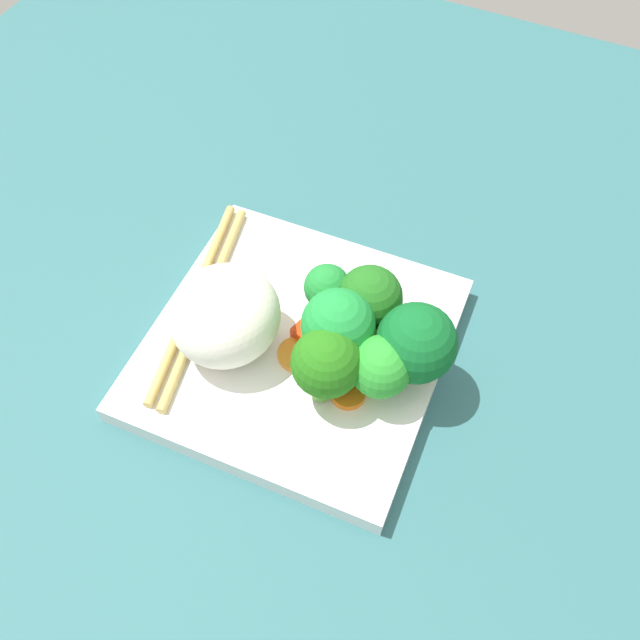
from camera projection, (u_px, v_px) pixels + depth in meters
ground_plane at (297, 360)px, 58.33cm from camera, size 110.00×110.00×2.00cm
square_plate at (297, 348)px, 56.70cm from camera, size 24.16×24.16×1.94cm
rice_mound at (225, 316)px, 52.84cm from camera, size 10.56×10.82×7.40cm
broccoli_floret_0 at (370, 299)px, 53.33cm from camera, size 5.15×5.15×6.85cm
broccoli_floret_1 at (416, 343)px, 50.87cm from camera, size 6.16×6.16×7.39cm
broccoli_floret_2 at (380, 367)px, 50.24cm from camera, size 4.73×4.73×6.21cm
broccoli_floret_3 at (327, 290)px, 54.13cm from camera, size 3.73×3.73×6.09cm
broccoli_floret_4 at (326, 363)px, 49.81cm from camera, size 5.29×5.29×7.08cm
broccoli_floret_5 at (338, 326)px, 51.25cm from camera, size 5.64×5.64×7.50cm
carrot_slice_0 at (297, 354)px, 54.94cm from camera, size 3.67×3.67×0.47cm
carrot_slice_1 at (362, 348)px, 55.16cm from camera, size 3.88×3.88×0.66cm
carrot_slice_2 at (348, 393)px, 52.87cm from camera, size 3.68×3.68×0.61cm
pepper_chunk_0 at (409, 328)px, 55.84cm from camera, size 2.68×2.63×1.37cm
pepper_chunk_2 at (311, 332)px, 55.59cm from camera, size 2.89×3.04×1.39cm
chicken_piece_0 at (353, 297)px, 57.28cm from camera, size 3.27×2.43×1.82cm
chopstick_pair at (199, 301)px, 57.69cm from camera, size 6.27×20.89×0.80cm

